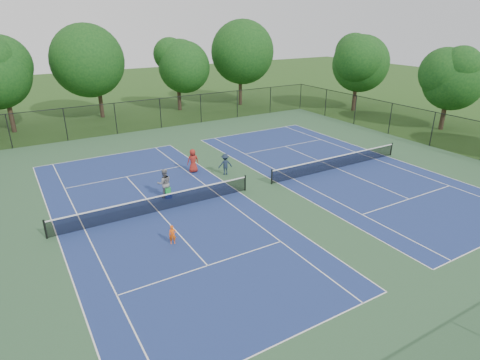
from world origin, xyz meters
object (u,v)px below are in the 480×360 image
tree_side_e (358,61)px  tree_side_f (451,76)px  child_player (173,235)px  tree_back_a (1,69)px  tree_back_d (240,49)px  instructor (164,183)px  bystander_b (225,164)px  ball_crate (168,196)px  tree_back_b (95,56)px  ball_hopper (168,191)px  bystander_c (193,161)px  tree_back_c (177,63)px

tree_side_e → tree_side_f: (1.00, -11.00, -0.56)m
child_player → tree_back_a: bearing=118.1°
tree_back_d → child_player: tree_back_d is taller
tree_side_f → tree_back_a: bearing=150.4°
instructor → bystander_b: 5.34m
tree_back_a → tree_back_d: bearing=0.0°
tree_back_d → tree_side_e: 14.18m
tree_side_e → tree_back_d: bearing=135.0°
bystander_b → ball_crate: 5.34m
tree_back_b → tree_side_e: bearing=-24.0°
tree_back_d → ball_hopper: bearing=-129.8°
tree_back_a → bystander_c: 22.44m
bystander_b → ball_hopper: 5.31m
child_player → tree_back_b: bearing=100.2°
tree_back_c → bystander_c: size_ratio=4.86×
ball_crate → tree_back_d: bearing=50.2°
tree_back_b → tree_back_d: 17.12m
tree_back_b → child_player: 30.61m
tree_side_f → bystander_b: bearing=179.5°
tree_side_e → ball_crate: (-28.77, -12.50, -5.66)m
tree_back_b → instructor: size_ratio=5.40×
tree_back_c → ball_crate: tree_back_c is taller
tree_back_a → tree_side_f: bearing=-29.6°
bystander_c → ball_hopper: (-3.27, -3.35, -0.37)m
child_player → tree_side_f: bearing=29.3°
tree_back_a → tree_back_c: (18.00, 1.00, -0.56)m
tree_back_d → child_player: size_ratio=10.31×
instructor → child_player: bearing=82.6°
ball_crate → child_player: bearing=-109.2°
ball_hopper → tree_back_c: bearing=65.4°
tree_back_a → tree_side_e: tree_back_a is taller
tree_back_d → bystander_b: size_ratio=6.69×
tree_back_d → bystander_b: tree_back_d is taller
bystander_b → tree_back_d: bearing=-109.0°
tree_back_b → bystander_b: tree_back_b is taller
tree_back_c → bystander_c: tree_back_c is taller
ball_hopper → tree_back_d: bearing=50.2°
tree_side_f → instructor: size_ratio=4.37×
instructor → ball_hopper: size_ratio=4.76×
tree_back_a → ball_crate: size_ratio=22.22×
instructor → tree_back_d: bearing=-120.2°
tree_back_c → instructor: (-10.88, -23.27, -4.55)m
tree_side_e → ball_crate: size_ratio=21.55×
tree_back_a → bystander_b: size_ratio=5.90×
tree_back_c → tree_side_e: tree_side_e is taller
tree_side_e → instructor: size_ratio=4.78×
ball_hopper → child_player: bearing=-109.2°
tree_side_f → bystander_c: 26.93m
tree_back_b → ball_crate: size_ratio=24.35×
child_player → ball_crate: size_ratio=2.44×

